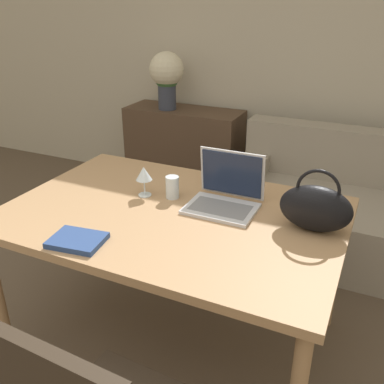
{
  "coord_description": "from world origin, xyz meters",
  "views": [
    {
      "loc": [
        0.95,
        -0.77,
        1.7
      ],
      "look_at": [
        0.22,
        0.81,
        0.9
      ],
      "focal_mm": 40.0,
      "sensor_mm": 36.0,
      "label": 1
    }
  ],
  "objects_px": {
    "drinking_glass": "(172,187)",
    "wine_glass": "(144,175)",
    "laptop": "(226,192)",
    "flower_vase": "(167,75)",
    "handbag": "(316,208)",
    "couch": "(341,213)"
  },
  "relations": [
    {
      "from": "drinking_glass",
      "to": "wine_glass",
      "type": "xyz_separation_m",
      "value": [
        -0.14,
        -0.04,
        0.06
      ]
    },
    {
      "from": "laptop",
      "to": "flower_vase",
      "type": "bearing_deg",
      "value": 126.41
    },
    {
      "from": "laptop",
      "to": "drinking_glass",
      "type": "distance_m",
      "value": 0.27
    },
    {
      "from": "flower_vase",
      "to": "laptop",
      "type": "bearing_deg",
      "value": -53.59
    },
    {
      "from": "drinking_glass",
      "to": "handbag",
      "type": "distance_m",
      "value": 0.7
    },
    {
      "from": "laptop",
      "to": "wine_glass",
      "type": "bearing_deg",
      "value": -169.94
    },
    {
      "from": "laptop",
      "to": "flower_vase",
      "type": "xyz_separation_m",
      "value": [
        -1.13,
        1.53,
        0.24
      ]
    },
    {
      "from": "wine_glass",
      "to": "flower_vase",
      "type": "height_order",
      "value": "flower_vase"
    },
    {
      "from": "laptop",
      "to": "handbag",
      "type": "bearing_deg",
      "value": -9.09
    },
    {
      "from": "couch",
      "to": "flower_vase",
      "type": "xyz_separation_m",
      "value": [
        -1.59,
        0.36,
        0.81
      ]
    },
    {
      "from": "drinking_glass",
      "to": "flower_vase",
      "type": "relative_size",
      "value": 0.23
    },
    {
      "from": "couch",
      "to": "flower_vase",
      "type": "bearing_deg",
      "value": 167.22
    },
    {
      "from": "handbag",
      "to": "wine_glass",
      "type": "bearing_deg",
      "value": -179.73
    },
    {
      "from": "couch",
      "to": "wine_glass",
      "type": "relative_size",
      "value": 10.37
    },
    {
      "from": "drinking_glass",
      "to": "wine_glass",
      "type": "height_order",
      "value": "wine_glass"
    },
    {
      "from": "laptop",
      "to": "drinking_glass",
      "type": "height_order",
      "value": "laptop"
    },
    {
      "from": "wine_glass",
      "to": "flower_vase",
      "type": "relative_size",
      "value": 0.32
    },
    {
      "from": "couch",
      "to": "wine_glass",
      "type": "bearing_deg",
      "value": -124.73
    },
    {
      "from": "couch",
      "to": "laptop",
      "type": "xyz_separation_m",
      "value": [
        -0.45,
        -1.17,
        0.57
      ]
    },
    {
      "from": "handbag",
      "to": "couch",
      "type": "bearing_deg",
      "value": 88.82
    },
    {
      "from": "laptop",
      "to": "wine_glass",
      "type": "height_order",
      "value": "laptop"
    },
    {
      "from": "wine_glass",
      "to": "handbag",
      "type": "relative_size",
      "value": 0.51
    }
  ]
}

